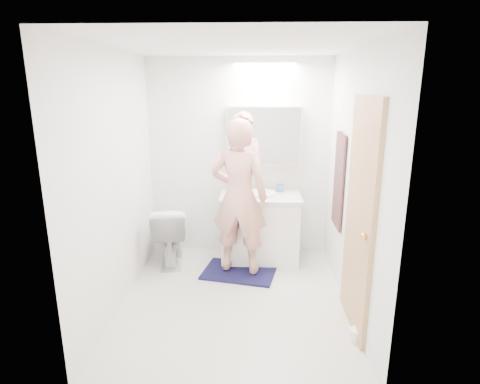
{
  "coord_description": "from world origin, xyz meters",
  "views": [
    {
      "loc": [
        0.2,
        -3.53,
        2.08
      ],
      "look_at": [
        0.05,
        0.25,
        1.05
      ],
      "focal_mm": 29.61,
      "sensor_mm": 36.0,
      "label": 1
    }
  ],
  "objects_px": {
    "vanity_cabinet": "(260,229)",
    "toilet": "(170,234)",
    "soap_bottle_b": "(244,184)",
    "toilet_paper_roll": "(356,335)",
    "person": "(239,197)",
    "soap_bottle_a": "(236,182)",
    "medicine_cabinet": "(264,135)",
    "toothbrush_cup": "(280,188)"
  },
  "relations": [
    {
      "from": "vanity_cabinet",
      "to": "toilet",
      "type": "bearing_deg",
      "value": -173.87
    },
    {
      "from": "soap_bottle_b",
      "to": "toilet_paper_roll",
      "type": "bearing_deg",
      "value": -60.49
    },
    {
      "from": "toilet",
      "to": "soap_bottle_b",
      "type": "xyz_separation_m",
      "value": [
        0.87,
        0.3,
        0.55
      ]
    },
    {
      "from": "person",
      "to": "toilet",
      "type": "bearing_deg",
      "value": -5.81
    },
    {
      "from": "soap_bottle_a",
      "to": "person",
      "type": "bearing_deg",
      "value": -83.05
    },
    {
      "from": "toilet",
      "to": "toilet_paper_roll",
      "type": "xyz_separation_m",
      "value": [
        1.86,
        -1.45,
        -0.31
      ]
    },
    {
      "from": "medicine_cabinet",
      "to": "soap_bottle_a",
      "type": "distance_m",
      "value": 0.66
    },
    {
      "from": "person",
      "to": "vanity_cabinet",
      "type": "bearing_deg",
      "value": -110.47
    },
    {
      "from": "toilet",
      "to": "soap_bottle_a",
      "type": "height_order",
      "value": "soap_bottle_a"
    },
    {
      "from": "toothbrush_cup",
      "to": "toilet_paper_roll",
      "type": "relative_size",
      "value": 0.91
    },
    {
      "from": "toilet",
      "to": "person",
      "type": "height_order",
      "value": "person"
    },
    {
      "from": "person",
      "to": "toilet_paper_roll",
      "type": "bearing_deg",
      "value": 142.43
    },
    {
      "from": "medicine_cabinet",
      "to": "soap_bottle_b",
      "type": "height_order",
      "value": "medicine_cabinet"
    },
    {
      "from": "person",
      "to": "toilet_paper_roll",
      "type": "xyz_separation_m",
      "value": [
        1.03,
        -1.19,
        -0.85
      ]
    },
    {
      "from": "vanity_cabinet",
      "to": "toilet",
      "type": "height_order",
      "value": "vanity_cabinet"
    },
    {
      "from": "toilet",
      "to": "soap_bottle_a",
      "type": "relative_size",
      "value": 2.97
    },
    {
      "from": "toothbrush_cup",
      "to": "toilet_paper_roll",
      "type": "height_order",
      "value": "toothbrush_cup"
    },
    {
      "from": "vanity_cabinet",
      "to": "toilet_paper_roll",
      "type": "height_order",
      "value": "vanity_cabinet"
    },
    {
      "from": "toilet",
      "to": "toilet_paper_roll",
      "type": "height_order",
      "value": "toilet"
    },
    {
      "from": "medicine_cabinet",
      "to": "person",
      "type": "distance_m",
      "value": 0.88
    },
    {
      "from": "vanity_cabinet",
      "to": "toilet",
      "type": "relative_size",
      "value": 1.26
    },
    {
      "from": "vanity_cabinet",
      "to": "person",
      "type": "bearing_deg",
      "value": -122.12
    },
    {
      "from": "soap_bottle_b",
      "to": "toothbrush_cup",
      "type": "relative_size",
      "value": 1.73
    },
    {
      "from": "toilet_paper_roll",
      "to": "soap_bottle_b",
      "type": "bearing_deg",
      "value": 119.51
    },
    {
      "from": "vanity_cabinet",
      "to": "person",
      "type": "distance_m",
      "value": 0.68
    },
    {
      "from": "toothbrush_cup",
      "to": "person",
      "type": "bearing_deg",
      "value": -131.23
    },
    {
      "from": "medicine_cabinet",
      "to": "soap_bottle_b",
      "type": "bearing_deg",
      "value": -172.7
    },
    {
      "from": "vanity_cabinet",
      "to": "soap_bottle_a",
      "type": "xyz_separation_m",
      "value": [
        -0.3,
        0.15,
        0.55
      ]
    },
    {
      "from": "medicine_cabinet",
      "to": "toilet_paper_roll",
      "type": "relative_size",
      "value": 8.0
    },
    {
      "from": "toilet",
      "to": "toothbrush_cup",
      "type": "relative_size",
      "value": 7.12
    },
    {
      "from": "vanity_cabinet",
      "to": "soap_bottle_b",
      "type": "relative_size",
      "value": 5.19
    },
    {
      "from": "medicine_cabinet",
      "to": "soap_bottle_a",
      "type": "bearing_deg",
      "value": -169.89
    },
    {
      "from": "vanity_cabinet",
      "to": "medicine_cabinet",
      "type": "bearing_deg",
      "value": 80.46
    },
    {
      "from": "vanity_cabinet",
      "to": "toilet_paper_roll",
      "type": "xyz_separation_m",
      "value": [
        0.79,
        -1.57,
        -0.34
      ]
    },
    {
      "from": "vanity_cabinet",
      "to": "soap_bottle_b",
      "type": "distance_m",
      "value": 0.58
    },
    {
      "from": "toilet_paper_roll",
      "to": "toothbrush_cup",
      "type": "bearing_deg",
      "value": 107.86
    },
    {
      "from": "soap_bottle_b",
      "to": "toothbrush_cup",
      "type": "distance_m",
      "value": 0.44
    },
    {
      "from": "vanity_cabinet",
      "to": "toilet",
      "type": "xyz_separation_m",
      "value": [
        -1.07,
        -0.12,
        -0.03
      ]
    },
    {
      "from": "soap_bottle_b",
      "to": "toilet_paper_roll",
      "type": "xyz_separation_m",
      "value": [
        0.99,
        -1.75,
        -0.86
      ]
    },
    {
      "from": "medicine_cabinet",
      "to": "toilet",
      "type": "distance_m",
      "value": 1.62
    },
    {
      "from": "soap_bottle_b",
      "to": "toilet_paper_roll",
      "type": "distance_m",
      "value": 2.19
    },
    {
      "from": "person",
      "to": "soap_bottle_b",
      "type": "xyz_separation_m",
      "value": [
        0.04,
        0.56,
        0.01
      ]
    }
  ]
}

